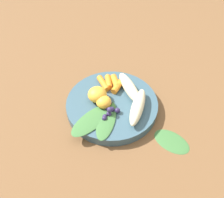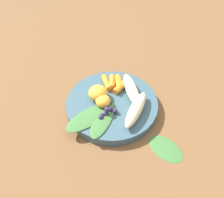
% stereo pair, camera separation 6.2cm
% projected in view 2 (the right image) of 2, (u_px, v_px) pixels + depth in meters
% --- Properties ---
extents(ground_plane, '(2.40, 2.40, 0.00)m').
position_uv_depth(ground_plane, '(112.00, 108.00, 0.65)').
color(ground_plane, brown).
extents(bowl, '(0.25, 0.25, 0.03)m').
position_uv_depth(bowl, '(112.00, 105.00, 0.64)').
color(bowl, '#385666').
rests_on(bowl, ground_plane).
extents(banana_peeled_left, '(0.11, 0.12, 0.03)m').
position_uv_depth(banana_peeled_left, '(132.00, 90.00, 0.64)').
color(banana_peeled_left, beige).
rests_on(banana_peeled_left, bowl).
extents(banana_peeled_right, '(0.13, 0.05, 0.03)m').
position_uv_depth(banana_peeled_right, '(136.00, 109.00, 0.59)').
color(banana_peeled_right, beige).
rests_on(banana_peeled_right, bowl).
extents(orange_segment_near, '(0.04, 0.04, 0.03)m').
position_uv_depth(orange_segment_near, '(103.00, 101.00, 0.61)').
color(orange_segment_near, '#F4A833').
rests_on(orange_segment_near, bowl).
extents(orange_segment_far, '(0.05, 0.05, 0.04)m').
position_uv_depth(orange_segment_far, '(98.00, 93.00, 0.62)').
color(orange_segment_far, '#F4A833').
rests_on(orange_segment_far, bowl).
extents(carrot_front, '(0.05, 0.02, 0.02)m').
position_uv_depth(carrot_front, '(120.00, 87.00, 0.65)').
color(carrot_front, orange).
rests_on(carrot_front, bowl).
extents(carrot_mid_left, '(0.05, 0.04, 0.02)m').
position_uv_depth(carrot_mid_left, '(119.00, 82.00, 0.67)').
color(carrot_mid_left, orange).
rests_on(carrot_mid_left, bowl).
extents(carrot_mid_right, '(0.05, 0.04, 0.02)m').
position_uv_depth(carrot_mid_right, '(112.00, 82.00, 0.67)').
color(carrot_mid_right, orange).
rests_on(carrot_mid_right, bowl).
extents(carrot_rear, '(0.05, 0.05, 0.02)m').
position_uv_depth(carrot_rear, '(106.00, 82.00, 0.67)').
color(carrot_rear, orange).
rests_on(carrot_rear, bowl).
extents(blueberry_pile, '(0.07, 0.05, 0.03)m').
position_uv_depth(blueberry_pile, '(107.00, 110.00, 0.60)').
color(blueberry_pile, '#2D234C').
rests_on(blueberry_pile, bowl).
extents(kale_leaf_left, '(0.14, 0.09, 0.01)m').
position_uv_depth(kale_leaf_left, '(89.00, 117.00, 0.59)').
color(kale_leaf_left, '#3D7038').
rests_on(kale_leaf_left, bowl).
extents(kale_leaf_right, '(0.14, 0.08, 0.01)m').
position_uv_depth(kale_leaf_right, '(103.00, 119.00, 0.58)').
color(kale_leaf_right, '#3D7038').
rests_on(kale_leaf_right, bowl).
extents(kale_leaf_stray, '(0.08, 0.10, 0.01)m').
position_uv_depth(kale_leaf_stray, '(166.00, 148.00, 0.56)').
color(kale_leaf_stray, '#3D7038').
rests_on(kale_leaf_stray, ground_plane).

